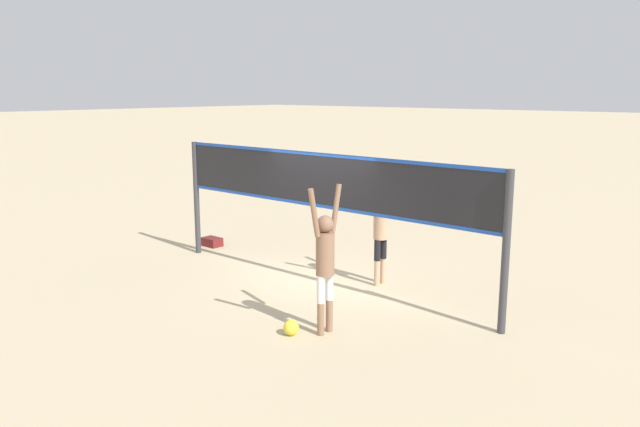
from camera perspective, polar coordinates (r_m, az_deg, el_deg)
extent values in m
plane|color=#C6B28C|center=(11.93, 0.00, -6.53)|extent=(200.00, 200.00, 0.00)
cylinder|color=#38383D|center=(14.22, -11.23, 1.38)|extent=(0.12, 0.12, 2.52)
cylinder|color=#38383D|center=(9.69, 16.62, -3.49)|extent=(0.12, 0.12, 2.52)
cube|color=black|center=(11.48, 0.00, 3.05)|extent=(7.18, 0.02, 1.02)
cube|color=#1E4CB2|center=(11.42, 0.00, 5.43)|extent=(7.18, 0.03, 0.06)
cube|color=#1E4CB2|center=(11.56, 0.00, 0.70)|extent=(7.18, 0.03, 0.06)
cylinder|color=#8C664C|center=(9.52, 0.07, -9.62)|extent=(0.11, 0.11, 0.51)
cylinder|color=white|center=(9.36, 0.07, -6.98)|extent=(0.12, 0.12, 0.42)
cylinder|color=#8C664C|center=(9.66, 0.85, -9.30)|extent=(0.11, 0.11, 0.51)
cylinder|color=white|center=(9.51, 0.86, -6.69)|extent=(0.12, 0.12, 0.42)
cylinder|color=#8C664C|center=(9.28, 0.47, -3.70)|extent=(0.28, 0.28, 0.65)
sphere|color=#8C664C|center=(9.18, 0.48, -0.96)|extent=(0.25, 0.25, 0.25)
cylinder|color=#8C664C|center=(8.95, -0.54, 0.05)|extent=(0.08, 0.23, 0.73)
cylinder|color=#8C664C|center=(9.32, 1.46, 0.49)|extent=(0.08, 0.23, 0.73)
cylinder|color=tan|center=(12.02, 5.78, -5.23)|extent=(0.11, 0.11, 0.49)
cylinder|color=black|center=(11.90, 5.82, -3.17)|extent=(0.12, 0.12, 0.40)
cylinder|color=tan|center=(11.86, 5.22, -5.45)|extent=(0.11, 0.11, 0.49)
cylinder|color=black|center=(11.74, 5.26, -3.36)|extent=(0.12, 0.12, 0.40)
cylinder|color=tan|center=(11.70, 5.59, -0.81)|extent=(0.28, 0.28, 0.63)
sphere|color=tan|center=(11.62, 5.64, 1.31)|extent=(0.25, 0.25, 0.25)
cylinder|color=tan|center=(11.78, 6.34, 2.39)|extent=(0.08, 0.23, 0.71)
cylinder|color=tan|center=(11.39, 4.95, 2.11)|extent=(0.08, 0.23, 0.71)
sphere|color=yellow|center=(9.57, -2.66, -10.38)|extent=(0.24, 0.24, 0.24)
cube|color=maroon|center=(15.00, -9.84, -2.57)|extent=(0.46, 0.31, 0.20)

